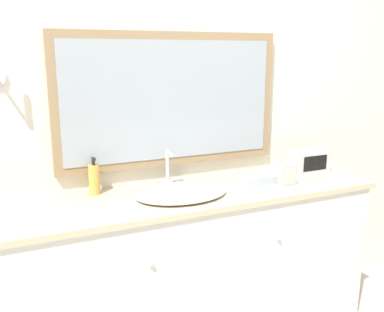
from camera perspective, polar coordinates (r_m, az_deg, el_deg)
wall_back at (r=2.48m, az=-2.11°, el=5.11°), size 8.00×0.18×2.55m
vanity_counter at (r=2.48m, az=0.69°, el=-14.87°), size 2.02×0.54×0.92m
sink_basin at (r=2.24m, az=-1.53°, el=-4.80°), size 0.49×0.41×0.20m
soap_bottle at (r=2.29m, az=-12.91°, el=-3.01°), size 0.06×0.06×0.20m
appliance_box at (r=2.76m, az=15.27°, el=-0.63°), size 0.24×0.13×0.14m
picture_frame at (r=2.43m, az=12.83°, el=-2.59°), size 0.10×0.01×0.12m
hand_towel_near_sink at (r=2.46m, az=8.70°, el=-3.12°), size 0.19×0.12×0.05m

